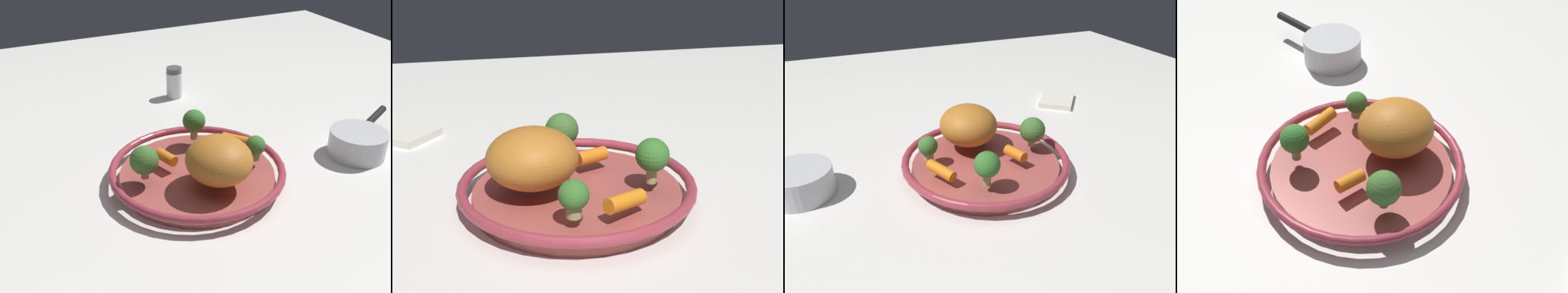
# 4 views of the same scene
# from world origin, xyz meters

# --- Properties ---
(ground_plane) EXTENTS (2.05, 2.05, 0.00)m
(ground_plane) POSITION_xyz_m (0.00, 0.00, 0.00)
(ground_plane) COLOR silver
(serving_bowl) EXTENTS (0.34, 0.34, 0.04)m
(serving_bowl) POSITION_xyz_m (0.00, 0.00, 0.02)
(serving_bowl) COLOR #A84C47
(serving_bowl) RESTS_ON ground_plane
(roast_chicken_piece) EXTENTS (0.13, 0.12, 0.08)m
(roast_chicken_piece) POSITION_xyz_m (-0.06, -0.01, 0.08)
(roast_chicken_piece) COLOR #BA6D25
(roast_chicken_piece) RESTS_ON serving_bowl
(baby_carrot_back) EXTENTS (0.06, 0.05, 0.03)m
(baby_carrot_back) POSITION_xyz_m (0.04, -0.11, 0.05)
(baby_carrot_back) COLOR orange
(baby_carrot_back) RESTS_ON serving_bowl
(baby_carrot_near_rim) EXTENTS (0.05, 0.04, 0.02)m
(baby_carrot_near_rim) POSITION_xyz_m (0.03, 0.05, 0.05)
(baby_carrot_near_rim) COLOR orange
(baby_carrot_near_rim) RESTS_ON serving_bowl
(broccoli_floret_small) EXTENTS (0.05, 0.05, 0.06)m
(broccoli_floret_small) POSITION_xyz_m (-0.00, 0.11, 0.07)
(broccoli_floret_small) COLOR tan
(broccoli_floret_small) RESTS_ON serving_bowl
(broccoli_floret_large) EXTENTS (0.05, 0.05, 0.06)m
(broccoli_floret_large) POSITION_xyz_m (0.10, -0.04, 0.08)
(broccoli_floret_large) COLOR #99A766
(broccoli_floret_large) RESTS_ON serving_bowl
(broccoli_floret_mid) EXTENTS (0.04, 0.04, 0.05)m
(broccoli_floret_mid) POSITION_xyz_m (-0.03, -0.11, 0.06)
(broccoli_floret_mid) COLOR #9CA566
(broccoli_floret_mid) RESTS_ON serving_bowl
(saucepan) EXTENTS (0.14, 0.20, 0.06)m
(saucepan) POSITION_xyz_m (-0.05, -0.35, 0.03)
(saucepan) COLOR silver
(saucepan) RESTS_ON ground_plane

